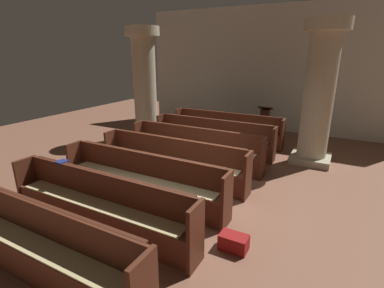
% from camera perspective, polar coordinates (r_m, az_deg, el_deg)
% --- Properties ---
extents(ground_plane, '(19.20, 19.20, 0.00)m').
position_cam_1_polar(ground_plane, '(6.32, 0.36, -9.25)').
color(ground_plane, brown).
extents(back_wall, '(10.00, 0.16, 4.50)m').
position_cam_1_polar(back_wall, '(11.39, 15.25, 13.99)').
color(back_wall, beige).
rests_on(back_wall, ground).
extents(pew_row_0, '(3.67, 0.46, 0.98)m').
position_cam_1_polar(pew_row_0, '(9.56, 6.90, 3.37)').
color(pew_row_0, '#562819').
rests_on(pew_row_0, ground).
extents(pew_row_1, '(3.67, 0.46, 0.98)m').
position_cam_1_polar(pew_row_1, '(8.54, 4.10, 1.73)').
color(pew_row_1, '#562819').
rests_on(pew_row_1, ground).
extents(pew_row_2, '(3.67, 0.47, 0.98)m').
position_cam_1_polar(pew_row_2, '(7.56, 0.56, -0.36)').
color(pew_row_2, '#562819').
rests_on(pew_row_2, ground).
extents(pew_row_3, '(3.67, 0.46, 0.98)m').
position_cam_1_polar(pew_row_3, '(6.63, -4.00, -3.03)').
color(pew_row_3, '#562819').
rests_on(pew_row_3, ground).
extents(pew_row_4, '(3.67, 0.46, 0.98)m').
position_cam_1_polar(pew_row_4, '(5.78, -10.02, -6.51)').
color(pew_row_4, '#562819').
rests_on(pew_row_4, ground).
extents(pew_row_5, '(3.67, 0.47, 0.98)m').
position_cam_1_polar(pew_row_5, '(5.03, -18.09, -10.98)').
color(pew_row_5, '#562819').
rests_on(pew_row_5, ground).
extents(pew_row_6, '(3.67, 0.46, 0.98)m').
position_cam_1_polar(pew_row_6, '(4.46, -28.96, -16.45)').
color(pew_row_6, '#562819').
rests_on(pew_row_6, ground).
extents(pillar_aisle_side, '(1.09, 1.09, 3.66)m').
position_cam_1_polar(pillar_aisle_side, '(8.15, 23.89, 9.42)').
color(pillar_aisle_side, tan).
rests_on(pillar_aisle_side, ground).
extents(pillar_far_side, '(1.09, 1.09, 3.66)m').
position_cam_1_polar(pillar_far_side, '(9.90, -9.37, 11.88)').
color(pillar_far_side, tan).
rests_on(pillar_far_side, ground).
extents(lectern, '(0.48, 0.45, 1.08)m').
position_cam_1_polar(lectern, '(10.59, 14.13, 3.99)').
color(lectern, '#492215').
rests_on(lectern, ground).
extents(hymn_book, '(0.16, 0.19, 0.03)m').
position_cam_1_polar(hymn_book, '(5.69, -24.42, -3.18)').
color(hymn_book, navy).
rests_on(hymn_book, pew_row_5).
extents(kneeler_box_red, '(0.43, 0.26, 0.24)m').
position_cam_1_polar(kneeler_box_red, '(4.64, 8.26, -18.71)').
color(kneeler_box_red, maroon).
rests_on(kneeler_box_red, ground).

